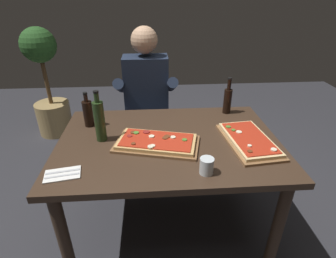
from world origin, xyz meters
TOP-DOWN VIEW (x-y plane):
  - ground_plane at (0.00, 0.00)m, footprint 6.40×6.40m
  - dining_table at (0.00, 0.00)m, footprint 1.40×0.96m
  - pizza_rectangular_front at (-0.08, -0.06)m, footprint 0.56×0.39m
  - pizza_rectangular_left at (0.50, -0.07)m, footprint 0.32×0.51m
  - wine_bottle_dark at (0.48, 0.38)m, footprint 0.06×0.06m
  - oil_bottle_amber at (-0.54, 0.23)m, footprint 0.07×0.07m
  - vinegar_bottle_green at (-0.42, 0.03)m, footprint 0.07×0.07m
  - tumbler_near_camera at (0.17, -0.36)m, footprint 0.07×0.07m
  - napkin_cutlery_set at (-0.58, -0.32)m, footprint 0.20×0.14m
  - diner_chair at (-0.14, 0.86)m, footprint 0.44×0.44m
  - seated_diner at (-0.14, 0.74)m, footprint 0.53×0.41m
  - potted_plant_corner at (-1.28, 1.54)m, footprint 0.39×0.39m

SIDE VIEW (x-z plane):
  - ground_plane at x=0.00m, z-range 0.00..0.00m
  - diner_chair at x=-0.14m, z-range 0.05..0.92m
  - potted_plant_corner at x=-1.28m, z-range -0.03..1.21m
  - dining_table at x=0.00m, z-range 0.27..1.01m
  - seated_diner at x=-0.14m, z-range 0.08..1.41m
  - napkin_cutlery_set at x=-0.58m, z-range 0.74..0.75m
  - pizza_rectangular_left at x=0.50m, z-range 0.73..0.78m
  - pizza_rectangular_front at x=-0.08m, z-range 0.74..0.78m
  - tumbler_near_camera at x=0.17m, z-range 0.73..0.82m
  - oil_bottle_amber at x=-0.54m, z-range 0.71..0.96m
  - wine_bottle_dark at x=0.48m, z-range 0.71..0.99m
  - vinegar_bottle_green at x=-0.42m, z-range 0.71..1.04m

